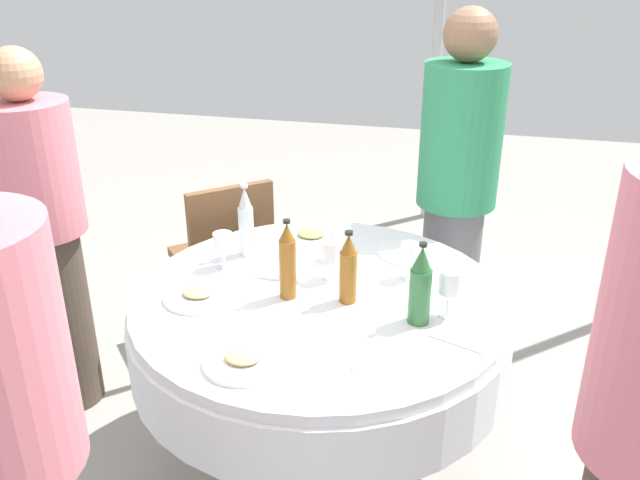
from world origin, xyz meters
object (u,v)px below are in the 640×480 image
object	(u,v)px
dining_table	(320,331)
bottle_clear_rear	(246,222)
bottle_amber_left	(288,262)
plate_west	(243,360)
bottle_green_east	(420,286)
chair_near	(226,251)
wine_glass_outer	(450,284)
plate_inner	(198,296)
person_outer	(456,194)
wine_glass_mid	(409,254)
person_left	(44,234)
wine_glass_far	(330,251)
wine_glass_near	(342,232)
plate_right	(311,237)
bottle_amber_outer	(348,269)
wine_glass_west	(223,244)
plate_north	(405,253)

from	to	relation	value
dining_table	bottle_clear_rear	bearing A→B (deg)	-34.96
dining_table	bottle_amber_left	distance (m)	0.30
plate_west	bottle_green_east	bearing A→B (deg)	-142.61
bottle_amber_left	chair_near	distance (m)	0.96
wine_glass_outer	plate_inner	size ratio (longest dim) A/B	0.70
person_outer	chair_near	bearing A→B (deg)	-146.29
dining_table	bottle_green_east	xyz separation A→B (m)	(-0.35, 0.10, 0.28)
person_outer	wine_glass_mid	bearing A→B (deg)	-74.91
dining_table	person_outer	world-z (taller)	person_outer
dining_table	person_left	bearing A→B (deg)	-6.26
dining_table	wine_glass_far	world-z (taller)	wine_glass_far
plate_inner	chair_near	size ratio (longest dim) A/B	0.27
person_outer	bottle_green_east	bearing A→B (deg)	-66.94
bottle_amber_left	person_outer	xyz separation A→B (m)	(-0.51, -0.85, -0.02)
wine_glass_near	plate_west	distance (m)	0.78
person_left	plate_right	bearing A→B (deg)	-66.71
wine_glass_mid	plate_west	xyz separation A→B (m)	(0.40, 0.65, -0.09)
wine_glass_far	wine_glass_near	bearing A→B (deg)	-91.05
wine_glass_mid	plate_west	world-z (taller)	wine_glass_mid
person_outer	bottle_amber_outer	bearing A→B (deg)	-83.46
bottle_amber_left	wine_glass_mid	xyz separation A→B (m)	(-0.38, -0.24, -0.04)
wine_glass_outer	wine_glass_mid	xyz separation A→B (m)	(0.16, -0.24, -0.02)
wine_glass_west	person_outer	distance (m)	1.06
dining_table	person_outer	size ratio (longest dim) A/B	0.81
wine_glass_far	chair_near	xyz separation A→B (m)	(0.63, -0.56, -0.33)
bottle_green_east	wine_glass_outer	bearing A→B (deg)	-147.09
plate_right	plate_inner	size ratio (longest dim) A/B	1.05
wine_glass_mid	person_outer	size ratio (longest dim) A/B	0.08
bottle_clear_rear	person_outer	bearing A→B (deg)	-143.58
bottle_amber_outer	person_outer	distance (m)	0.88
wine_glass_west	person_outer	world-z (taller)	person_outer
person_left	bottle_amber_outer	bearing A→B (deg)	-90.47
plate_right	plate_north	bearing A→B (deg)	172.66
wine_glass_mid	wine_glass_west	world-z (taller)	wine_glass_west
wine_glass_west	wine_glass_near	bearing A→B (deg)	-155.56
wine_glass_west	bottle_amber_left	bearing A→B (deg)	151.43
bottle_amber_outer	plate_west	bearing A→B (deg)	63.08
dining_table	plate_right	world-z (taller)	plate_right
bottle_green_east	plate_right	distance (m)	0.74
person_outer	plate_right	bearing A→B (deg)	-119.51
plate_right	plate_inner	world-z (taller)	same
wine_glass_outer	bottle_clear_rear	bearing A→B (deg)	-19.97
bottle_amber_left	bottle_green_east	xyz separation A→B (m)	(-0.45, 0.06, -0.01)
wine_glass_west	plate_right	size ratio (longest dim) A/B	0.56
wine_glass_west	person_left	distance (m)	0.76
bottle_clear_rear	person_outer	xyz separation A→B (m)	(-0.76, -0.56, -0.02)
dining_table	plate_inner	world-z (taller)	plate_inner
plate_west	plate_right	bearing A→B (deg)	-88.22
wine_glass_west	plate_inner	size ratio (longest dim) A/B	0.59
bottle_amber_outer	plate_right	bearing A→B (deg)	-61.72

